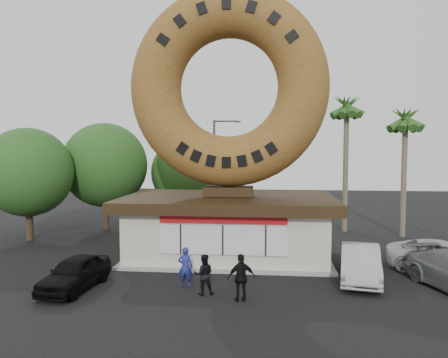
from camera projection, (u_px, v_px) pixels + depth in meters
name	position (u px, v px, depth m)	size (l,w,h in m)	color
ground	(215.00, 293.00, 17.62)	(90.00, 90.00, 0.00)	black
donut_shop	(229.00, 224.00, 23.43)	(11.20, 7.20, 3.80)	beige
giant_donut	(229.00, 88.00, 22.94)	(10.47, 10.47, 2.67)	#925A2A
tree_west	(105.00, 165.00, 31.13)	(6.00, 6.00, 7.65)	#473321
tree_mid	(186.00, 173.00, 32.62)	(5.20, 5.20, 6.63)	#473321
tree_far	(28.00, 172.00, 27.53)	(5.60, 5.60, 7.14)	#473321
palm_near	(347.00, 111.00, 30.19)	(2.60, 2.60, 9.75)	#726651
palm_far	(405.00, 123.00, 28.42)	(2.60, 2.60, 8.75)	#726651
street_lamp	(216.00, 166.00, 33.37)	(2.11, 0.20, 8.00)	#59595E
person_left	(185.00, 267.00, 18.39)	(0.62, 0.41, 1.70)	navy
person_center	(204.00, 274.00, 17.39)	(0.79, 0.62, 1.63)	black
person_right	(241.00, 278.00, 16.61)	(1.07, 0.45, 1.83)	black
car_black	(75.00, 273.00, 18.07)	(1.62, 4.03, 1.37)	black
car_silver	(360.00, 263.00, 19.28)	(1.63, 4.66, 1.54)	#AEAFB3
car_white	(443.00, 256.00, 20.78)	(2.36, 5.12, 1.42)	#BABABA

